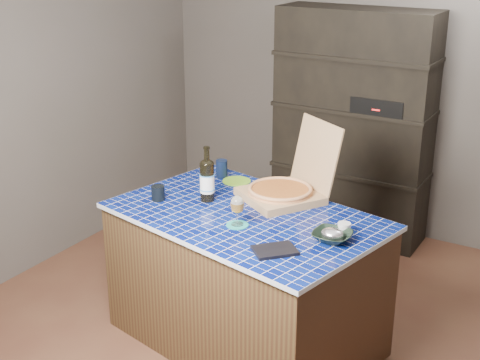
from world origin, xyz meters
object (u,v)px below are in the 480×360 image
Objects in this scene: mead_bottle at (207,180)px; dvd_case at (275,250)px; bowl at (332,236)px; wine_glass at (237,205)px; pizza_box at (284,189)px; kitchen_island at (246,278)px.

dvd_case is (0.66, -0.39, -0.12)m from mead_bottle.
mead_bottle is 0.87m from bowl.
mead_bottle is 1.67× the size of bowl.
mead_bottle reaches higher than wine_glass.
mead_bottle is 1.59× the size of dvd_case.
pizza_box is 1.92× the size of mead_bottle.
bowl is (0.56, -0.07, 0.44)m from kitchen_island.
pizza_box is 0.46m from mead_bottle.
dvd_case is (0.36, -0.33, 0.42)m from kitchen_island.
bowl is (0.86, -0.13, -0.11)m from mead_bottle.
kitchen_island is at bearing -11.35° from mead_bottle.
pizza_box is 0.61m from bowl.
bowl is at bearing 9.64° from wine_glass.
pizza_box is 0.71m from dvd_case.
bowl is (0.19, 0.26, 0.02)m from dvd_case.
pizza_box is at bearing 156.07° from dvd_case.
bowl reaches higher than kitchen_island.
dvd_case is at bearing -28.53° from wine_glass.
pizza_box is 3.20× the size of bowl.
kitchen_island is at bearing 179.90° from dvd_case.
wine_glass is 0.53m from bowl.
dvd_case is 0.33m from bowl.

